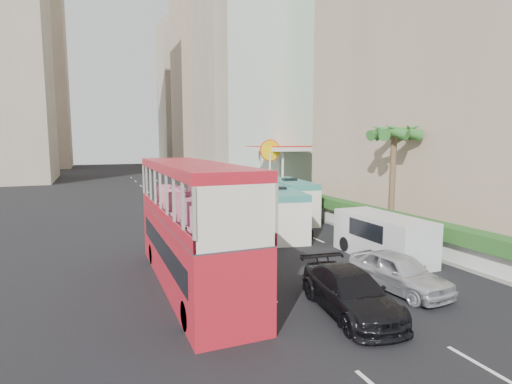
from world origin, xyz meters
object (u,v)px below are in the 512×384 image
panel_van_far (236,190)px  shell_station (287,171)px  car_black (350,313)px  minibus_far (289,200)px  van_asset (223,209)px  car_silver_lane_a (231,243)px  palm_tree (392,182)px  double_decker_bus (192,225)px  minibus_near (278,212)px  panel_van_near (383,237)px  car_silver_lane_b (398,290)px

panel_van_far → shell_station: shell_station is taller
car_black → minibus_far: minibus_far is taller
van_asset → minibus_far: (3.18, -6.83, 1.50)m
car_black → shell_station: 30.30m
car_silver_lane_a → panel_van_far: 18.76m
palm_tree → shell_station: palm_tree is taller
car_black → van_asset: (2.60, 22.69, 0.00)m
double_decker_bus → minibus_far: bearing=47.4°
minibus_near → minibus_far: minibus_far is taller
minibus_near → minibus_far: 5.06m
panel_van_near → car_black: bearing=-138.2°
car_black → minibus_near: 12.18m
minibus_far → panel_van_near: minibus_far is taller
double_decker_bus → car_black: 7.00m
minibus_near → panel_van_near: bearing=-58.5°
minibus_far → car_black: bearing=-102.3°
van_asset → panel_van_near: size_ratio=0.99×
van_asset → panel_van_near: panel_van_near is taller
van_asset → shell_station: bearing=18.0°
panel_van_near → palm_tree: palm_tree is taller
double_decker_bus → shell_station: bearing=55.2°
car_silver_lane_a → palm_tree: palm_tree is taller
shell_station → car_silver_lane_b: bearing=-107.7°
minibus_far → car_silver_lane_a: bearing=-133.3°
double_decker_bus → panel_van_far: (10.17, 23.35, -1.63)m
minibus_near → double_decker_bus: bearing=-125.9°
shell_station → panel_van_far: bearing=176.5°
minibus_near → panel_van_far: bearing=90.2°
minibus_near → palm_tree: (6.59, -2.91, 1.92)m
car_black → panel_van_far: panel_van_far is taller
van_asset → minibus_near: (0.23, -10.94, 1.46)m
van_asset → minibus_far: minibus_far is taller
car_silver_lane_b → car_black: (-3.06, -1.05, 0.00)m
car_silver_lane_b → minibus_far: 15.14m
car_silver_lane_a → car_silver_lane_b: 10.29m
double_decker_bus → car_black: (4.37, -4.84, -2.53)m
minibus_near → palm_tree: 7.46m
van_asset → double_decker_bus: bearing=-123.1°
panel_van_near → panel_van_far: size_ratio=1.22×
minibus_near → car_black: bearing=-93.2°
van_asset → panel_van_far: (3.19, 5.51, 0.90)m
panel_van_far → panel_van_near: bearing=-85.0°
car_black → panel_van_near: size_ratio=0.93×
car_silver_lane_b → panel_van_far: bearing=78.8°
car_black → van_asset: 22.84m
minibus_near → shell_station: 18.38m
car_silver_lane_b → van_asset: bearing=85.8°
palm_tree → shell_station: size_ratio=0.80×
car_silver_lane_b → van_asset: size_ratio=0.82×
double_decker_bus → minibus_far: (10.15, 11.02, -1.03)m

